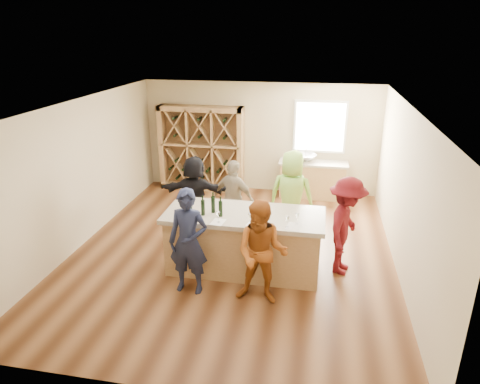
% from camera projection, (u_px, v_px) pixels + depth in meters
% --- Properties ---
extents(floor, '(6.00, 7.00, 0.10)m').
position_uv_depth(floor, '(233.00, 253.00, 8.29)').
color(floor, brown).
rests_on(floor, ground).
extents(ceiling, '(6.00, 7.00, 0.10)m').
position_uv_depth(ceiling, '(232.00, 102.00, 7.25)').
color(ceiling, white).
rests_on(ceiling, ground).
extents(wall_back, '(6.00, 0.10, 2.80)m').
position_uv_depth(wall_back, '(260.00, 137.00, 11.03)').
color(wall_back, '#C7B690').
rests_on(wall_back, ground).
extents(wall_front, '(6.00, 0.10, 2.80)m').
position_uv_depth(wall_front, '(165.00, 294.00, 4.51)').
color(wall_front, '#C7B690').
rests_on(wall_front, ground).
extents(wall_left, '(0.10, 7.00, 2.80)m').
position_uv_depth(wall_left, '(79.00, 173.00, 8.30)').
color(wall_left, '#C7B690').
rests_on(wall_left, ground).
extents(wall_right, '(0.10, 7.00, 2.80)m').
position_uv_depth(wall_right, '(409.00, 194.00, 7.24)').
color(wall_right, '#C7B690').
rests_on(wall_right, ground).
extents(window_frame, '(1.30, 0.06, 1.30)m').
position_uv_depth(window_frame, '(320.00, 127.00, 10.57)').
color(window_frame, white).
rests_on(window_frame, wall_back).
extents(window_pane, '(1.18, 0.01, 1.18)m').
position_uv_depth(window_pane, '(320.00, 127.00, 10.54)').
color(window_pane, white).
rests_on(window_pane, wall_back).
extents(wine_rack, '(2.20, 0.45, 2.20)m').
position_uv_depth(wine_rack, '(202.00, 149.00, 11.14)').
color(wine_rack, '#A87F50').
rests_on(wine_rack, floor).
extents(back_counter_base, '(1.60, 0.58, 0.86)m').
position_uv_depth(back_counter_base, '(312.00, 180.00, 10.81)').
color(back_counter_base, '#A87F50').
rests_on(back_counter_base, floor).
extents(back_counter_top, '(1.70, 0.62, 0.06)m').
position_uv_depth(back_counter_top, '(313.00, 163.00, 10.65)').
color(back_counter_top, '#ACA18D').
rests_on(back_counter_top, back_counter_base).
extents(sink, '(0.54, 0.54, 0.19)m').
position_uv_depth(sink, '(306.00, 158.00, 10.64)').
color(sink, silver).
rests_on(sink, back_counter_top).
extents(faucet, '(0.02, 0.02, 0.30)m').
position_uv_depth(faucet, '(306.00, 154.00, 10.78)').
color(faucet, silver).
rests_on(faucet, back_counter_top).
extents(tasting_counter_base, '(2.60, 1.00, 1.00)m').
position_uv_depth(tasting_counter_base, '(244.00, 243.00, 7.48)').
color(tasting_counter_base, '#A87F50').
rests_on(tasting_counter_base, floor).
extents(tasting_counter_top, '(2.72, 1.12, 0.08)m').
position_uv_depth(tasting_counter_top, '(244.00, 215.00, 7.29)').
color(tasting_counter_top, '#ACA18D').
rests_on(tasting_counter_top, tasting_counter_base).
extents(wine_bottle_a, '(0.09, 0.09, 0.33)m').
position_uv_depth(wine_bottle_a, '(190.00, 204.00, 7.20)').
color(wine_bottle_a, black).
rests_on(wine_bottle_a, tasting_counter_top).
extents(wine_bottle_b, '(0.09, 0.09, 0.27)m').
position_uv_depth(wine_bottle_b, '(203.00, 208.00, 7.16)').
color(wine_bottle_b, black).
rests_on(wine_bottle_b, tasting_counter_top).
extents(wine_bottle_c, '(0.07, 0.07, 0.29)m').
position_uv_depth(wine_bottle_c, '(213.00, 204.00, 7.26)').
color(wine_bottle_c, black).
rests_on(wine_bottle_c, tasting_counter_top).
extents(wine_bottle_d, '(0.07, 0.07, 0.27)m').
position_uv_depth(wine_bottle_d, '(221.00, 209.00, 7.11)').
color(wine_bottle_d, black).
rests_on(wine_bottle_d, tasting_counter_top).
extents(wine_glass_a, '(0.08, 0.08, 0.18)m').
position_uv_depth(wine_glass_a, '(218.00, 217.00, 6.90)').
color(wine_glass_a, white).
rests_on(wine_glass_a, tasting_counter_top).
extents(wine_glass_b, '(0.08, 0.08, 0.18)m').
position_uv_depth(wine_glass_b, '(250.00, 219.00, 6.82)').
color(wine_glass_b, white).
rests_on(wine_glass_b, tasting_counter_top).
extents(wine_glass_c, '(0.07, 0.07, 0.18)m').
position_uv_depth(wine_glass_c, '(287.00, 222.00, 6.73)').
color(wine_glass_c, white).
rests_on(wine_glass_c, tasting_counter_top).
extents(wine_glass_d, '(0.08, 0.08, 0.20)m').
position_uv_depth(wine_glass_d, '(268.00, 214.00, 7.01)').
color(wine_glass_d, white).
rests_on(wine_glass_d, tasting_counter_top).
extents(wine_glass_e, '(0.08, 0.08, 0.19)m').
position_uv_depth(wine_glass_e, '(297.00, 219.00, 6.83)').
color(wine_glass_e, white).
rests_on(wine_glass_e, tasting_counter_top).
extents(tasting_menu_a, '(0.24, 0.30, 0.00)m').
position_uv_depth(tasting_menu_a, '(218.00, 222.00, 6.95)').
color(tasting_menu_a, white).
rests_on(tasting_menu_a, tasting_counter_top).
extents(tasting_menu_b, '(0.32, 0.38, 0.00)m').
position_uv_depth(tasting_menu_b, '(256.00, 223.00, 6.91)').
color(tasting_menu_b, white).
rests_on(tasting_menu_b, tasting_counter_top).
extents(tasting_menu_c, '(0.28, 0.35, 0.00)m').
position_uv_depth(tasting_menu_c, '(294.00, 227.00, 6.78)').
color(tasting_menu_c, white).
rests_on(tasting_menu_c, tasting_counter_top).
extents(person_near_left, '(0.65, 0.48, 1.75)m').
position_uv_depth(person_near_left, '(188.00, 242.00, 6.73)').
color(person_near_left, '#191E38').
rests_on(person_near_left, floor).
extents(person_near_right, '(0.84, 0.50, 1.68)m').
position_uv_depth(person_near_right, '(262.00, 253.00, 6.47)').
color(person_near_right, '#994C19').
rests_on(person_near_right, floor).
extents(person_server, '(0.78, 1.22, 1.74)m').
position_uv_depth(person_server, '(346.00, 226.00, 7.28)').
color(person_server, '#590F14').
rests_on(person_server, floor).
extents(person_far_mid, '(1.05, 0.80, 1.60)m').
position_uv_depth(person_far_mid, '(234.00, 199.00, 8.65)').
color(person_far_mid, gray).
rests_on(person_far_mid, floor).
extents(person_far_right, '(0.97, 0.71, 1.84)m').
position_uv_depth(person_far_right, '(291.00, 196.00, 8.48)').
color(person_far_right, '#8CC64C').
rests_on(person_far_right, floor).
extents(person_far_left, '(1.53, 0.64, 1.62)m').
position_uv_depth(person_far_left, '(195.00, 193.00, 8.91)').
color(person_far_left, black).
rests_on(person_far_left, floor).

